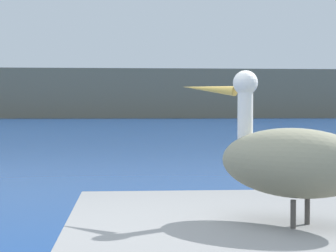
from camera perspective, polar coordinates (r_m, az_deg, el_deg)
name	(u,v)px	position (r m, az deg, el deg)	size (l,w,h in m)	color
hillside_backdrop	(124,95)	(74.54, -4.24, 3.04)	(140.00, 14.90, 5.70)	#7F755B
pelican	(291,160)	(3.33, 11.78, -3.21)	(1.06, 1.07, 0.87)	gray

